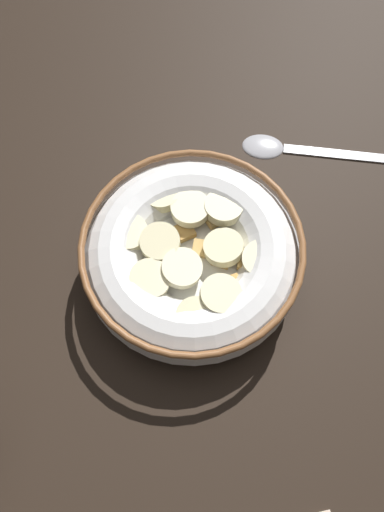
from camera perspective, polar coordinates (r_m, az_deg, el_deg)
ground_plane at (r=48.82cm, az=-0.00°, el=-1.85°), size 101.46×101.46×2.00cm
cereal_bowl at (r=45.14cm, az=0.01°, el=-0.02°), size 18.93×18.93×5.53cm
spoon at (r=54.65cm, az=9.84°, el=11.64°), size 3.18×14.59×0.80cm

